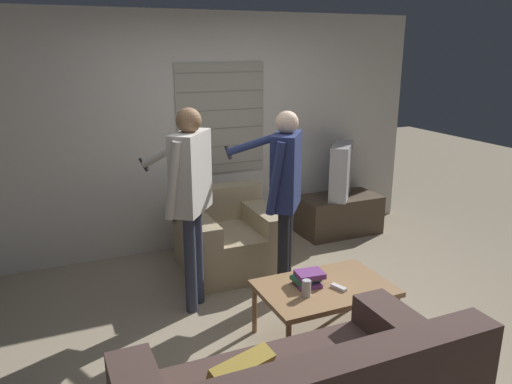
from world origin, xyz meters
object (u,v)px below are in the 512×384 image
spare_remote (339,287)px  person_left_standing (190,185)px  book_stack (308,278)px  person_right_standing (285,183)px  tv (341,170)px  soda_can (306,288)px  armchair_beige (228,238)px  coffee_table (325,291)px

spare_remote → person_left_standing: bearing=113.0°
book_stack → person_right_standing: bearing=79.6°
book_stack → person_left_standing: bearing=129.7°
tv → soda_can: bearing=1.4°
person_left_standing → book_stack: person_left_standing is taller
person_left_standing → soda_can: bearing=-111.3°
spare_remote → armchair_beige: bearing=81.8°
coffee_table → armchair_beige: bearing=98.0°
tv → person_left_standing: (-2.14, -1.03, 0.33)m
tv → soda_can: 2.55m
armchair_beige → soda_can: size_ratio=7.40×
soda_can → spare_remote: size_ratio=0.93×
armchair_beige → tv: 1.69m
coffee_table → tv: 2.38m
book_stack → coffee_table: bearing=-35.1°
book_stack → soda_can: (-0.10, -0.16, 0.01)m
armchair_beige → person_left_standing: person_left_standing is taller
soda_can → book_stack: bearing=57.2°
soda_can → armchair_beige: bearing=90.2°
coffee_table → person_right_standing: bearing=89.0°
book_stack → spare_remote: bearing=-41.8°
tv → person_right_standing: bearing=-9.0°
armchair_beige → coffee_table: armchair_beige is taller
armchair_beige → spare_remote: 1.63m
book_stack → soda_can: bearing=-122.8°
coffee_table → soda_can: soda_can is taller
tv → person_right_standing: person_right_standing is taller
tv → spare_remote: 2.40m
book_stack → spare_remote: 0.24m
book_stack → tv: bearing=51.2°
person_left_standing → soda_can: 1.27m
coffee_table → spare_remote: (0.07, -0.08, 0.05)m
armchair_beige → person_right_standing: (0.23, -0.79, 0.75)m
armchair_beige → person_left_standing: bearing=48.6°
tv → soda_can: size_ratio=5.05×
person_right_standing → spare_remote: person_right_standing is taller
spare_remote → tv: bearing=38.7°
soda_can → coffee_table: bearing=21.4°
coffee_table → spare_remote: size_ratio=7.30×
coffee_table → tv: bearing=54.4°
armchair_beige → tv: tv is taller
coffee_table → spare_remote: 0.12m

